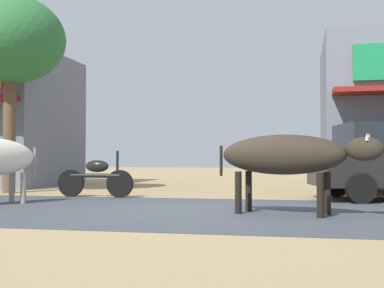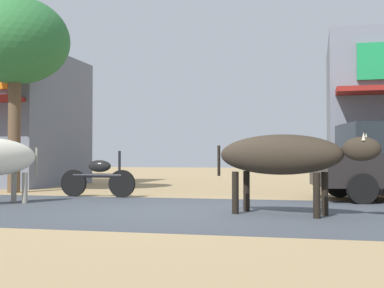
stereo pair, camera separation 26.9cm
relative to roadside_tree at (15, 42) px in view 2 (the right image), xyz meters
name	(u,v)px [view 2 (the right image)]	position (x,y,z in m)	size (l,w,h in m)	color
ground	(187,211)	(5.54, -3.50, -3.96)	(80.00, 80.00, 0.00)	tan
asphalt_road	(187,211)	(5.54, -3.50, -3.96)	(72.00, 5.32, 0.00)	#3E434B
roadside_tree	(15,42)	(0.00, 0.00, 0.00)	(2.85, 2.85, 5.14)	brown
parked_motorcycle	(99,177)	(2.79, -0.94, -3.49)	(1.84, 0.25, 1.06)	black
cow_far_dark	(284,156)	(7.20, -3.77, -3.02)	(2.60, 1.18, 1.28)	#2E261D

